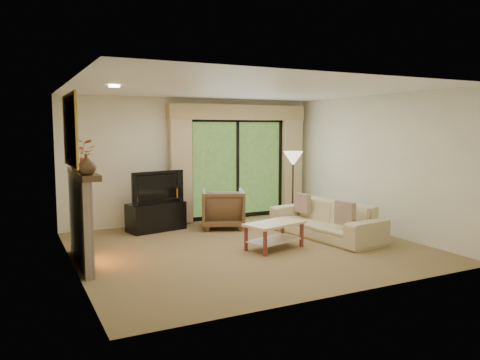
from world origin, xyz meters
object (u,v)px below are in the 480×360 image
armchair (223,209)px  coffee_table (274,236)px  media_console (156,217)px  sofa (325,219)px

armchair → coffee_table: armchair is taller
media_console → coffee_table: (1.34, -2.23, -0.05)m
sofa → coffee_table: sofa is taller
sofa → media_console: bearing=-133.9°
media_console → sofa: sofa is taller
armchair → coffee_table: bearing=114.0°
media_console → coffee_table: media_console is taller
sofa → coffee_table: size_ratio=2.26×
media_console → sofa: size_ratio=0.49×
media_console → armchair: bearing=-27.7°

